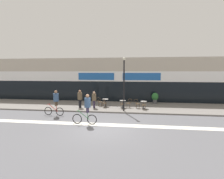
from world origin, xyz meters
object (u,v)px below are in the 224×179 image
object	(u,v)px
pedestrian_far_end	(80,97)
cafe_chair_1_near	(122,103)
cafe_chair_0_near	(104,102)
planter_pot	(155,97)
cyclist_1	(87,107)
bistro_table_2	(143,103)
cafe_chair_2_near	(144,104)
cafe_chair_2_side	(137,103)
cafe_chair_0_side	(99,101)
cyclist_0	(55,101)
lamp_post	(124,80)
pedestrian_near_end	(94,98)
bistro_table_1	(123,103)
cafe_chair_1_side	(129,102)
bistro_table_0	(105,101)

from	to	relation	value
pedestrian_far_end	cafe_chair_1_near	bearing A→B (deg)	16.10
cafe_chair_0_near	planter_pot	world-z (taller)	planter_pot
cyclist_1	bistro_table_2	bearing A→B (deg)	-125.63
cafe_chair_2_near	cyclist_1	world-z (taller)	cyclist_1
cafe_chair_2_side	cafe_chair_2_near	bearing A→B (deg)	-47.52
cafe_chair_0_side	cyclist_1	size ratio (longest dim) A/B	0.42
planter_pot	cyclist_0	distance (m)	10.74
lamp_post	pedestrian_near_end	size ratio (longest dim) A/B	2.94
cafe_chair_1_near	lamp_post	bearing A→B (deg)	-172.07
cafe_chair_2_near	pedestrian_far_end	world-z (taller)	pedestrian_far_end
bistro_table_2	cafe_chair_2_side	distance (m)	0.63
cafe_chair_1_near	planter_pot	size ratio (longest dim) A/B	0.73
bistro_table_2	cyclist_1	distance (m)	6.82
bistro_table_2	planter_pot	distance (m)	3.12
cafe_chair_2_near	planter_pot	distance (m)	3.69
planter_pot	cafe_chair_1_near	bearing A→B (deg)	-136.57
bistro_table_1	cyclist_1	xyz separation A→B (m)	(-2.13, -5.54, 0.60)
cafe_chair_1_side	cyclist_0	size ratio (longest dim) A/B	0.42
bistro_table_0	cyclist_0	xyz separation A→B (m)	(-3.57, -3.87, 0.57)
cyclist_1	pedestrian_far_end	size ratio (longest dim) A/B	1.21
cyclist_0	cyclist_1	bearing A→B (deg)	153.51
cafe_chair_2_side	cyclist_0	world-z (taller)	cyclist_0
cafe_chair_2_near	lamp_post	bearing A→B (deg)	112.98
bistro_table_1	planter_pot	xyz separation A→B (m)	(3.43, 2.61, 0.19)
bistro_table_1	pedestrian_far_end	bearing A→B (deg)	-171.87
cafe_chair_1_side	cafe_chair_2_side	bearing A→B (deg)	165.54
bistro_table_0	bistro_table_1	size ratio (longest dim) A/B	1.07
bistro_table_0	planter_pot	bearing A→B (deg)	23.19
pedestrian_far_end	bistro_table_0	bearing A→B (deg)	38.44
bistro_table_1	planter_pot	distance (m)	4.31
pedestrian_far_end	cyclist_0	bearing A→B (deg)	-95.59
bistro_table_2	cafe_chair_1_side	distance (m)	1.42
cafe_chair_2_near	cafe_chair_0_side	bearing A→B (deg)	76.37
cafe_chair_1_side	pedestrian_far_end	distance (m)	4.90
bistro_table_0	lamp_post	size ratio (longest dim) A/B	0.16
bistro_table_2	cyclist_0	bearing A→B (deg)	-155.77
cafe_chair_2_side	pedestrian_far_end	world-z (taller)	pedestrian_far_end
bistro_table_2	cafe_chair_0_side	bearing A→B (deg)	173.15
cyclist_0	pedestrian_far_end	world-z (taller)	cyclist_0
bistro_table_1	cafe_chair_1_side	world-z (taller)	cafe_chair_1_side
bistro_table_2	cafe_chair_1_near	distance (m)	2.08
cafe_chair_0_near	planter_pot	size ratio (longest dim) A/B	0.73
cafe_chair_0_near	cafe_chair_1_side	distance (m)	2.45
bistro_table_0	cyclist_0	bearing A→B (deg)	-132.67
cafe_chair_0_near	lamp_post	world-z (taller)	lamp_post
cafe_chair_0_side	cyclist_0	bearing A→B (deg)	-126.61
cafe_chair_2_near	pedestrian_far_end	size ratio (longest dim) A/B	0.51
cafe_chair_1_near	planter_pot	xyz separation A→B (m)	(3.42, 3.24, 0.17)
cafe_chair_1_side	lamp_post	xyz separation A→B (m)	(-0.42, -1.54, 2.29)
cafe_chair_2_side	pedestrian_near_end	distance (m)	4.23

